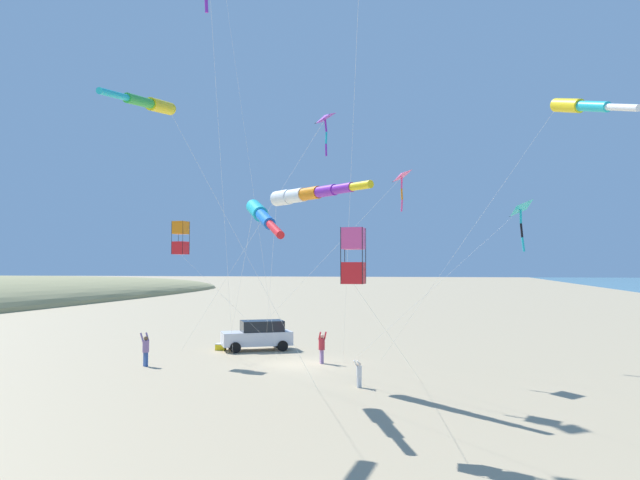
{
  "coord_description": "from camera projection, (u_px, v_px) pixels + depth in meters",
  "views": [
    {
      "loc": [
        -8.31,
        32.49,
        5.2
      ],
      "look_at": [
        -2.5,
        6.02,
        6.4
      ],
      "focal_mm": 34.7,
      "sensor_mm": 36.0,
      "label": 1
    }
  ],
  "objects": [
    {
      "name": "kite_delta_magenta_far_left",
      "position": [
        324.0,
        120.0,
        27.52
      ],
      "size": [
        11.68,
        9.98,
        12.15
      ],
      "color": "purple",
      "rests_on": "ground_plane"
    },
    {
      "name": "person_adult_flyer",
      "position": [
        322.0,
        346.0,
        33.37
      ],
      "size": [
        0.56,
        0.62,
        1.74
      ],
      "color": "#8E6B9E",
      "rests_on": "ground_plane"
    },
    {
      "name": "parked_car",
      "position": [
        258.0,
        335.0,
        38.74
      ],
      "size": [
        4.66,
        3.67,
        1.85
      ],
      "color": "silver",
      "rests_on": "ground_plane"
    },
    {
      "name": "kite_delta_blue_topmost",
      "position": [
        400.0,
        177.0,
        30.6
      ],
      "size": [
        11.55,
        8.2,
        10.06
      ],
      "color": "#EF4C93",
      "rests_on": "ground_plane"
    },
    {
      "name": "ground_plane",
      "position": [
        299.0,
        364.0,
        33.25
      ],
      "size": [
        600.0,
        600.0,
        0.0
      ],
      "primitive_type": "plane",
      "color": "tan"
    },
    {
      "name": "kite_delta_long_streamer_right",
      "position": [
        519.0,
        209.0,
        33.47
      ],
      "size": [
        9.8,
        1.92,
        8.88
      ],
      "color": "#1EB7C6",
      "rests_on": "ground_plane"
    },
    {
      "name": "person_child_grey_jacket",
      "position": [
        146.0,
        348.0,
        32.39
      ],
      "size": [
        0.63,
        0.6,
        1.74
      ],
      "color": "#335199",
      "rests_on": "ground_plane"
    },
    {
      "name": "kite_windsock_checkered_midright",
      "position": [
        261.0,
        215.0,
        24.76
      ],
      "size": [
        7.31,
        13.96,
        8.16
      ],
      "color": "#1EB7C6",
      "rests_on": "ground_plane"
    },
    {
      "name": "person_child_green_jacket",
      "position": [
        359.0,
        372.0,
        26.7
      ],
      "size": [
        0.41,
        0.43,
        1.19
      ],
      "color": "silver",
      "rests_on": "ground_plane"
    },
    {
      "name": "kite_box_small_distant",
      "position": [
        353.0,
        256.0,
        18.67
      ],
      "size": [
        1.72,
        10.97,
        6.4
      ],
      "color": "#EF4C93",
      "rests_on": "ground_plane"
    },
    {
      "name": "cooler_box",
      "position": [
        221.0,
        347.0,
        38.69
      ],
      "size": [
        0.62,
        0.42,
        0.42
      ],
      "color": "yellow",
      "rests_on": "ground_plane"
    },
    {
      "name": "kite_box_black_fish_shape",
      "position": [
        181.0,
        238.0,
        34.46
      ],
      "size": [
        5.14,
        4.45,
        7.76
      ],
      "color": "orange",
      "rests_on": "ground_plane"
    },
    {
      "name": "kite_windsock_green_low_center",
      "position": [
        150.0,
        104.0,
        20.97
      ],
      "size": [
        4.63,
        10.15,
        11.23
      ],
      "color": "yellow",
      "rests_on": "ground_plane"
    },
    {
      "name": "kite_windsock_purple_drifting",
      "position": [
        306.0,
        194.0,
        27.62
      ],
      "size": [
        8.67,
        13.85,
        8.85
      ],
      "color": "white",
      "rests_on": "ground_plane"
    },
    {
      "name": "kite_windsock_striped_overhead",
      "position": [
        581.0,
        106.0,
        25.4
      ],
      "size": [
        10.82,
        10.92,
        12.57
      ],
      "color": "yellow",
      "rests_on": "ground_plane"
    }
  ]
}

